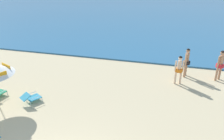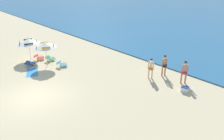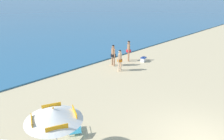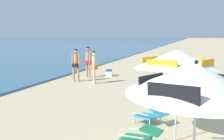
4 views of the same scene
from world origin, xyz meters
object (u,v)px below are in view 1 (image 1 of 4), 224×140
object	(u,v)px
lounge_chair_facing_sea	(31,97)
person_wading_in	(179,68)
person_standing_near_shore	(187,60)
person_standing_beside	(220,63)

from	to	relation	value
lounge_chair_facing_sea	person_wading_in	bearing A→B (deg)	29.23
person_standing_near_shore	person_standing_beside	distance (m)	1.81
person_standing_beside	person_wading_in	world-z (taller)	person_standing_beside
person_wading_in	person_standing_near_shore	bearing A→B (deg)	68.94
lounge_chair_facing_sea	person_wading_in	distance (m)	7.82
person_standing_beside	person_wading_in	distance (m)	2.51
person_standing_beside	person_wading_in	xyz separation A→B (m)	(-2.25, -1.10, -0.08)
person_standing_near_shore	person_wading_in	distance (m)	1.24
person_standing_near_shore	person_wading_in	world-z (taller)	person_standing_near_shore
person_standing_near_shore	person_standing_beside	bearing A→B (deg)	-1.89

